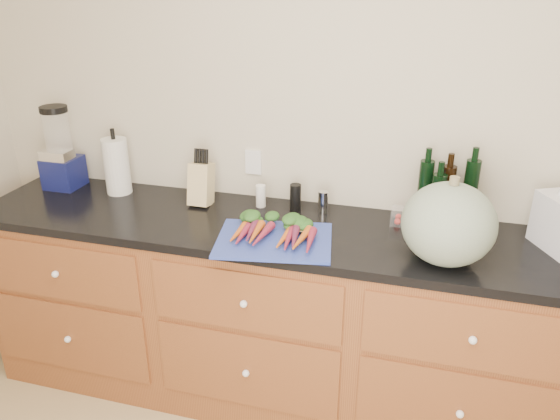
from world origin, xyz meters
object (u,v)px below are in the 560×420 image
(paper_towel, at_px, (117,166))
(knife_block, at_px, (201,184))
(carrots, at_px, (277,230))
(squash, at_px, (449,224))
(blender_appliance, at_px, (60,153))
(cutting_board, at_px, (274,240))
(tomato_box, at_px, (406,217))

(paper_towel, height_order, knife_block, paper_towel)
(carrots, height_order, knife_block, knife_block)
(squash, relative_size, blender_appliance, 0.84)
(cutting_board, height_order, blender_appliance, blender_appliance)
(knife_block, bearing_deg, blender_appliance, 178.70)
(blender_appliance, relative_size, knife_block, 2.12)
(carrots, xyz_separation_m, paper_towel, (-0.91, 0.28, 0.11))
(cutting_board, xyz_separation_m, squash, (0.68, 0.02, 0.15))
(cutting_board, bearing_deg, tomato_box, 32.45)
(paper_towel, bearing_deg, knife_block, -2.48)
(carrots, relative_size, knife_block, 1.86)
(blender_appliance, bearing_deg, cutting_board, -14.50)
(knife_block, bearing_deg, carrots, -29.82)
(squash, distance_m, tomato_box, 0.38)
(squash, height_order, paper_towel, squash)
(squash, xyz_separation_m, knife_block, (-1.13, 0.28, -0.06))
(squash, bearing_deg, tomato_box, 117.50)
(cutting_board, bearing_deg, knife_block, 146.32)
(cutting_board, height_order, paper_towel, paper_towel)
(carrots, xyz_separation_m, knife_block, (-0.45, 0.26, 0.07))
(tomato_box, bearing_deg, paper_towel, -179.60)
(knife_block, height_order, tomato_box, knife_block)
(cutting_board, distance_m, carrots, 0.05)
(paper_towel, height_order, tomato_box, paper_towel)
(blender_appliance, distance_m, paper_towel, 0.32)
(paper_towel, distance_m, tomato_box, 1.43)
(knife_block, relative_size, tomato_box, 1.49)
(cutting_board, height_order, squash, squash)
(cutting_board, xyz_separation_m, tomato_box, (0.52, 0.33, 0.03))
(tomato_box, bearing_deg, knife_block, -178.23)
(tomato_box, bearing_deg, blender_appliance, -179.60)
(cutting_board, xyz_separation_m, paper_towel, (-0.91, 0.32, 0.13))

